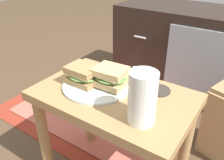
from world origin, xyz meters
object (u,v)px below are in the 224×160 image
plate (97,85)px  sandwich_front (83,75)px  beer_glass (142,99)px  sandwich_back (111,76)px  coaster (158,90)px  tv_cabinet (189,52)px

plate → sandwich_front: size_ratio=2.01×
plate → beer_glass: bearing=-20.4°
sandwich_back → beer_glass: size_ratio=0.75×
plate → coaster: 0.22m
tv_cabinet → beer_glass: 1.07m
sandwich_front → coaster: 0.28m
plate → beer_glass: size_ratio=1.55×
sandwich_back → beer_glass: (0.18, -0.10, 0.03)m
tv_cabinet → sandwich_back: tv_cabinet is taller
sandwich_back → beer_glass: bearing=-29.7°
tv_cabinet → beer_glass: beer_glass is taller
sandwich_front → beer_glass: size_ratio=0.77×
plate → coaster: size_ratio=2.82×
sandwich_front → tv_cabinet: bearing=83.5°
sandwich_back → coaster: bearing=29.0°
coaster → beer_glass: bearing=-81.1°
plate → sandwich_front: bearing=-161.1°
beer_glass → coaster: 0.20m
tv_cabinet → coaster: bearing=-80.7°
plate → sandwich_back: sandwich_back is taller
tv_cabinet → coaster: (0.14, -0.85, 0.17)m
sandwich_back → coaster: 0.18m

